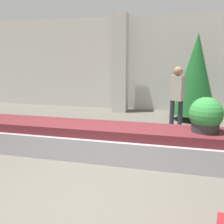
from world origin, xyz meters
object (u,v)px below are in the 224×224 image
(potted_plant_0, at_px, (206,116))
(pillar, at_px, (120,64))
(decorated_tree, at_px, (196,74))
(traveler_1, at_px, (177,93))

(potted_plant_0, bearing_deg, pillar, 119.93)
(potted_plant_0, xyz_separation_m, decorated_tree, (0.04, 3.31, 0.50))
(pillar, relative_size, potted_plant_0, 5.63)
(traveler_1, xyz_separation_m, decorated_tree, (0.50, 1.30, 0.40))
(traveler_1, bearing_deg, decorated_tree, -80.64)
(decorated_tree, bearing_deg, traveler_1, -111.12)
(traveler_1, distance_m, decorated_tree, 1.44)
(pillar, xyz_separation_m, decorated_tree, (2.36, -0.72, -0.28))
(pillar, distance_m, traveler_1, 2.83)
(pillar, xyz_separation_m, traveler_1, (1.86, -2.02, -0.67))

